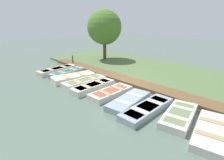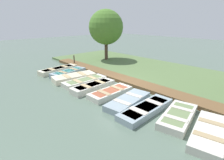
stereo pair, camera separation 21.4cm
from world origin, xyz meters
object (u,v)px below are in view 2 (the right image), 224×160
object	(u,v)px
rowboat_4	(93,86)
rowboat_8	(178,116)
rowboat_3	(85,81)
rowboat_7	(146,109)
mooring_post_near	(74,60)
rowboat_9	(209,133)
rowboat_5	(110,92)
rowboat_1	(68,73)
rowboat_2	(74,77)
rowboat_0	(58,70)
park_tree_far_left	(106,27)
rowboat_6	(128,101)

from	to	relation	value
rowboat_4	rowboat_8	distance (m)	5.72
rowboat_3	rowboat_7	distance (m)	5.60
rowboat_7	mooring_post_near	xyz separation A→B (m)	(-2.58, -10.95, 0.37)
rowboat_9	rowboat_5	bearing A→B (deg)	-101.11
rowboat_1	rowboat_2	xyz separation A→B (m)	(0.30, 1.43, 0.00)
rowboat_0	rowboat_2	bearing A→B (deg)	80.13
rowboat_1	park_tree_far_left	bearing A→B (deg)	-172.73
rowboat_3	rowboat_8	distance (m)	7.04
rowboat_7	mooring_post_near	distance (m)	11.25
rowboat_4	park_tree_far_left	world-z (taller)	park_tree_far_left
rowboat_9	mooring_post_near	bearing A→B (deg)	-111.81
rowboat_6	rowboat_9	xyz separation A→B (m)	(-0.20, 4.10, 0.00)
rowboat_3	rowboat_6	xyz separation A→B (m)	(0.17, 4.38, -0.00)
rowboat_2	rowboat_8	xyz separation A→B (m)	(-0.43, 8.29, -0.04)
rowboat_0	rowboat_1	size ratio (longest dim) A/B	1.11
rowboat_1	rowboat_3	bearing A→B (deg)	75.02
rowboat_5	mooring_post_near	world-z (taller)	mooring_post_near
rowboat_5	rowboat_9	world-z (taller)	rowboat_9
rowboat_9	rowboat_2	bearing A→B (deg)	-101.19
rowboat_2	rowboat_5	bearing A→B (deg)	99.32
rowboat_5	rowboat_1	bearing A→B (deg)	-93.60
rowboat_5	mooring_post_near	bearing A→B (deg)	-107.82
rowboat_3	rowboat_5	distance (m)	2.83
rowboat_6	mooring_post_near	distance (m)	10.08
rowboat_2	park_tree_far_left	world-z (taller)	park_tree_far_left
park_tree_far_left	rowboat_1	bearing A→B (deg)	18.22
mooring_post_near	park_tree_far_left	xyz separation A→B (m)	(-3.77, 0.70, 3.15)
rowboat_2	rowboat_7	distance (m)	6.85
rowboat_2	rowboat_6	bearing A→B (deg)	97.99
rowboat_7	rowboat_9	bearing A→B (deg)	92.57
rowboat_0	rowboat_7	world-z (taller)	rowboat_0
mooring_post_near	park_tree_far_left	bearing A→B (deg)	169.50
rowboat_2	rowboat_8	size ratio (longest dim) A/B	1.13
rowboat_2	mooring_post_near	bearing A→B (deg)	-113.05
rowboat_5	rowboat_6	xyz separation A→B (m)	(0.11, 1.55, 0.00)
rowboat_3	rowboat_4	world-z (taller)	rowboat_4
rowboat_0	rowboat_2	xyz separation A→B (m)	(0.15, 2.92, 0.01)
rowboat_5	rowboat_9	xyz separation A→B (m)	(-0.09, 5.66, 0.00)
rowboat_5	rowboat_6	world-z (taller)	rowboat_6
mooring_post_near	park_tree_far_left	world-z (taller)	park_tree_far_left
rowboat_1	park_tree_far_left	distance (m)	7.20
rowboat_8	rowboat_4	bearing A→B (deg)	-96.13
rowboat_3	rowboat_7	bearing A→B (deg)	89.16
rowboat_8	mooring_post_near	size ratio (longest dim) A/B	2.80
rowboat_5	rowboat_8	xyz separation A→B (m)	(-0.38, 4.21, -0.00)
rowboat_2	rowboat_9	distance (m)	9.74
rowboat_0	rowboat_7	distance (m)	9.77
rowboat_6	park_tree_far_left	distance (m)	11.59
rowboat_9	park_tree_far_left	xyz separation A→B (m)	(-6.15, -13.14, 3.51)
rowboat_7	rowboat_3	bearing A→B (deg)	-93.16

